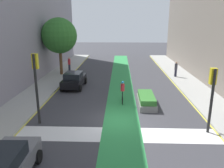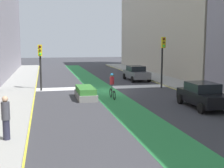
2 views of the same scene
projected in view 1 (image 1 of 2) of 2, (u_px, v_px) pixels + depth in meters
ground_plane at (117, 120)px, 15.08m from camera, size 120.00×120.00×0.00m
bike_lane_paint at (121, 120)px, 15.07m from camera, size 2.40×60.00×0.01m
crosswalk_band at (117, 134)px, 13.15m from camera, size 12.00×1.80×0.01m
sidewalk_left at (9, 117)px, 15.32m from camera, size 3.00×60.00×0.15m
curb_stripe_left at (30, 119)px, 15.29m from camera, size 0.16×60.00×0.01m
curb_stripe_right at (207, 121)px, 14.87m from camera, size 0.16×60.00×0.01m
traffic_signal_near_right at (212, 88)px, 12.83m from camera, size 0.35×0.52×3.90m
traffic_signal_near_left at (36, 76)px, 13.91m from camera, size 0.35×0.52×4.55m
car_grey_left_near at (2, 168)px, 8.86m from camera, size 2.10×4.24×1.57m
car_black_left_far at (74, 80)px, 22.52m from camera, size 2.11×4.24×1.57m
cyclist_in_lane at (123, 91)px, 18.09m from camera, size 0.32×1.73×1.86m
pedestrian_sidewalk_right_a at (176, 69)px, 26.32m from camera, size 0.34×0.34×1.80m
pedestrian_sidewalk_left_a at (69, 64)px, 29.80m from camera, size 0.34×0.34×1.76m
street_tree_near at (59, 36)px, 26.50m from camera, size 4.21×4.21×6.82m
median_planter at (146, 100)px, 17.77m from camera, size 1.30×3.37×0.85m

